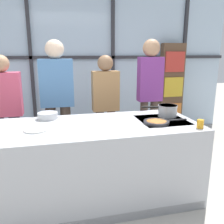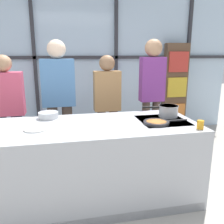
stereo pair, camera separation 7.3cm
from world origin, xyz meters
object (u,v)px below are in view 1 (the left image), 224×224
mixing_bowl (48,115)px  juice_glass_near (200,124)px  spectator_far_right (150,89)px  frying_pan (157,122)px  saucepan (167,110)px  spectator_center_right (106,102)px  white_plate (36,130)px  spectator_far_left (5,108)px  spectator_center_left (57,97)px

mixing_bowl → juice_glass_near: bearing=-25.7°
spectator_far_right → frying_pan: 1.14m
juice_glass_near → saucepan: bearing=103.2°
frying_pan → saucepan: size_ratio=1.20×
spectator_center_right → saucepan: bearing=125.6°
spectator_center_right → white_plate: 1.36m
saucepan → white_plate: saucepan is taller
spectator_far_left → mixing_bowl: spectator_far_left is taller
spectator_far_right → mixing_bowl: 1.62m
frying_pan → juice_glass_near: juice_glass_near is taller
spectator_center_left → spectator_center_right: bearing=180.0°
juice_glass_near → spectator_far_right: bearing=90.6°
juice_glass_near → white_plate: bearing=169.0°
spectator_center_left → frying_pan: (1.03, -1.07, -0.13)m
white_plate → frying_pan: bearing=-2.8°
saucepan → juice_glass_near: saucepan is taller
spectator_far_left → juice_glass_near: size_ratio=17.98×
frying_pan → saucepan: saucepan is taller
spectator_far_right → saucepan: (-0.10, -0.82, -0.14)m
spectator_center_left → spectator_center_right: (0.69, -0.00, -0.11)m
spectator_center_left → spectator_far_right: (1.38, -0.00, 0.06)m
spectator_center_left → white_plate: size_ratio=7.57×
frying_pan → spectator_center_right: bearing=108.0°
frying_pan → mixing_bowl: size_ratio=2.15×
mixing_bowl → saucepan: bearing=-9.3°
juice_glass_near → spectator_far_left: bearing=147.6°
spectator_far_left → white_plate: size_ratio=6.76×
spectator_center_left → white_plate: (-0.22, -1.00, -0.14)m
spectator_center_right → spectator_far_left: bearing=0.0°
spectator_far_right → white_plate: spectator_far_right is taller
mixing_bowl → white_plate: bearing=-103.9°
saucepan → white_plate: bearing=-172.8°
spectator_far_left → mixing_bowl: (0.57, -0.59, 0.02)m
spectator_far_left → juice_glass_near: (2.08, -1.32, 0.02)m
spectator_center_right → juice_glass_near: (0.70, -1.32, 0.01)m
spectator_far_right → mixing_bowl: spectator_far_right is taller
frying_pan → juice_glass_near: bearing=-35.2°
mixing_bowl → frying_pan: bearing=-22.5°
spectator_far_left → white_plate: spectator_far_left is taller
spectator_center_left → saucepan: bearing=147.3°
spectator_far_left → saucepan: bearing=157.4°
white_plate → juice_glass_near: (1.61, -0.31, 0.04)m
frying_pan → saucepan: 0.35m
spectator_far_right → frying_pan: bearing=72.3°
spectator_center_left → juice_glass_near: size_ratio=20.15×
spectator_center_left → spectator_center_right: 0.70m
spectator_far_left → spectator_far_right: (2.06, -0.00, 0.19)m
spectator_center_right → spectator_far_right: spectator_far_right is taller
spectator_center_left → saucepan: size_ratio=4.35×
spectator_far_left → white_plate: (0.46, -1.00, -0.01)m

